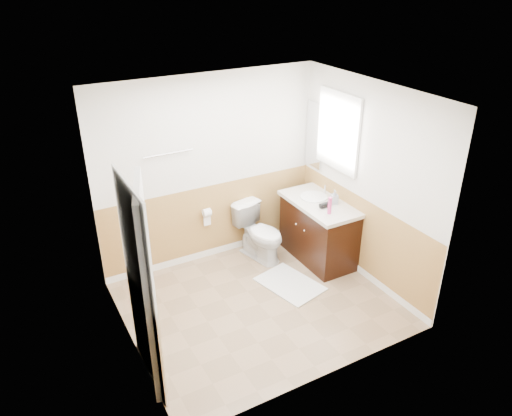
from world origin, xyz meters
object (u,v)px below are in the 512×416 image
bath_mat (290,284)px  vanity_cabinet (318,232)px  soap_dispenser (334,197)px  lotion_bottle (330,206)px  toilet (260,233)px

bath_mat → vanity_cabinet: bearing=28.8°
vanity_cabinet → soap_dispenser: soap_dispenser is taller
soap_dispenser → lotion_bottle: bearing=-138.1°
bath_mat → lotion_bottle: 1.11m
vanity_cabinet → lotion_bottle: 0.66m
bath_mat → toilet: bearing=90.0°
vanity_cabinet → bath_mat: bearing=-151.2°
vanity_cabinet → soap_dispenser: 0.57m
toilet → soap_dispenser: bearing=-46.8°
soap_dispenser → vanity_cabinet: bearing=132.9°
toilet → bath_mat: (0.00, -0.77, -0.37)m
toilet → vanity_cabinet: (0.68, -0.40, 0.02)m
toilet → lotion_bottle: bearing=-64.8°
vanity_cabinet → soap_dispenser: (0.12, -0.13, 0.55)m
bath_mat → lotion_bottle: size_ratio=3.64×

